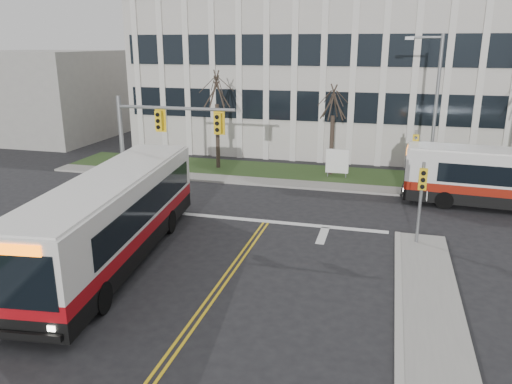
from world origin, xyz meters
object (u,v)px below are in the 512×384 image
Objects in this scene: directory_sign at (337,162)px; bus_main at (113,220)px; newspaper_box_blue at (72,248)px; streetlight at (433,105)px.

directory_sign is 17.14m from bus_main.
directory_sign is at bearing 64.08° from newspaper_box_blue.
directory_sign is 0.15× the size of bus_main.
bus_main is 2.24m from newspaper_box_blue.
streetlight is 0.70× the size of bus_main.
directory_sign is (-5.53, 1.30, -4.02)m from streetlight.
directory_sign is 18.33m from newspaper_box_blue.
streetlight is at bearing 48.91° from newspaper_box_blue.
directory_sign is at bearing 166.77° from streetlight.
directory_sign reaches higher than newspaper_box_blue.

